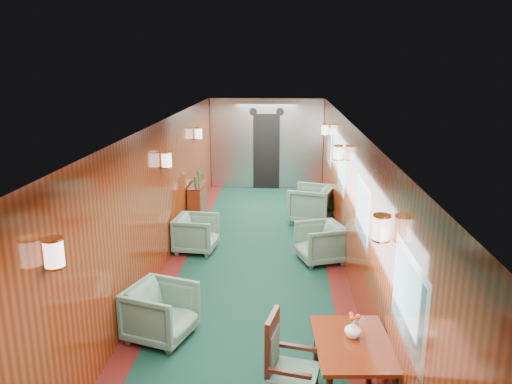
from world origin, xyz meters
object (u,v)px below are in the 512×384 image
credenza (198,203)px  armchair_right_near (320,243)px  armchair_left_far (196,233)px  side_chair (284,361)px  armchair_right_far (311,204)px  dining_table (353,354)px  armchair_left_near (161,312)px

credenza → armchair_right_near: size_ratio=1.50×
armchair_left_far → armchair_right_near: size_ratio=0.99×
side_chair → armchair_right_near: 3.89m
armchair_left_far → armchair_right_far: armchair_right_far is taller
dining_table → armchair_right_near: (-0.04, 3.80, -0.30)m
armchair_right_near → armchair_left_far: bearing=-118.3°
armchair_left_near → armchair_right_far: armchair_right_far is taller
dining_table → side_chair: (-0.64, -0.04, -0.08)m
dining_table → side_chair: 0.65m
side_chair → armchair_right_near: size_ratio=1.41×
armchair_left_far → armchair_right_far: 2.80m
dining_table → credenza: credenza is taller
side_chair → armchair_left_near: (-1.51, 1.27, -0.22)m
credenza → armchair_left_near: bearing=-85.9°
dining_table → armchair_left_far: (-2.23, 4.16, -0.31)m
side_chair → credenza: bearing=120.1°
armchair_left_far → armchair_right_far: bearing=-43.5°
armchair_right_near → armchair_right_far: (-0.05, 2.17, 0.06)m
armchair_left_near → armchair_left_far: 2.93m
armchair_left_far → dining_table: bearing=-145.6°
dining_table → armchair_left_near: 2.50m
credenza → armchair_left_near: 4.61m
dining_table → armchair_left_near: (-2.16, 1.23, -0.30)m
side_chair → armchair_right_far: bearing=97.4°
credenza → armchair_right_far: size_ratio=1.27×
armchair_right_near → armchair_right_far: armchair_right_far is taller
side_chair → armchair_left_far: bearing=123.3°
credenza → dining_table: bearing=-66.9°
dining_table → armchair_right_near: size_ratio=1.44×
dining_table → credenza: bearing=109.6°
dining_table → armchair_right_far: bearing=87.4°
armchair_right_near → armchair_right_far: 2.18m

